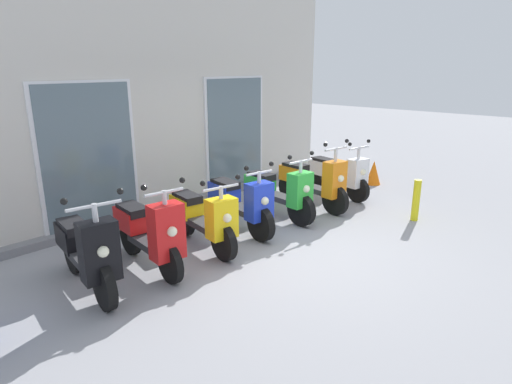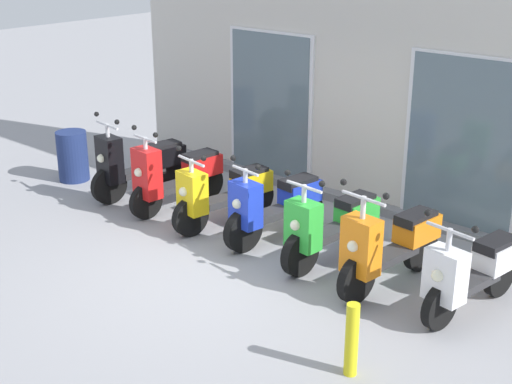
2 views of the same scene
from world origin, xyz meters
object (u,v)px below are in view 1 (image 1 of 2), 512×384
scooter_black (86,251)px  scooter_green (278,192)px  traffic_cone (374,173)px  scooter_yellow (202,217)px  scooter_blue (240,203)px  scooter_orange (313,182)px  curb_bollard (416,200)px  scooter_red (149,231)px  scooter_white (338,174)px

scooter_black → scooter_green: 3.39m
scooter_green → traffic_cone: size_ratio=3.13×
scooter_yellow → scooter_blue: (0.81, 0.06, 0.01)m
scooter_blue → scooter_orange: 1.73m
scooter_yellow → curb_bollard: 3.60m
scooter_red → curb_bollard: 4.39m
scooter_black → scooter_white: 5.16m
scooter_white → traffic_cone: size_ratio=2.93×
traffic_cone → scooter_red: bearing=179.3°
scooter_blue → scooter_green: bearing=-1.7°
scooter_black → curb_bollard: (4.85, -1.75, -0.14)m
scooter_black → scooter_blue: 2.51m
scooter_black → traffic_cone: (6.45, -0.11, -0.23)m
scooter_orange → scooter_white: bearing=4.0°
scooter_yellow → scooter_green: bearing=1.0°
scooter_green → scooter_white: (1.77, -0.05, 0.00)m
scooter_white → scooter_green: bearing=178.5°
scooter_yellow → scooter_orange: scooter_orange is taller
scooter_green → scooter_red: bearing=-178.6°
scooter_green → scooter_blue: bearing=178.3°
scooter_blue → traffic_cone: (3.95, -0.16, -0.21)m
traffic_cone → scooter_black: bearing=179.0°
scooter_yellow → scooter_green: (1.69, 0.03, 0.00)m
scooter_black → curb_bollard: 5.15m
scooter_blue → scooter_red: bearing=-177.0°
scooter_blue → scooter_white: size_ratio=1.04×
scooter_orange → scooter_white: size_ratio=1.08×
scooter_blue → scooter_black: bearing=-178.9°
scooter_blue → traffic_cone: bearing=-2.3°
scooter_red → scooter_green: size_ratio=0.96×
scooter_yellow → scooter_green: size_ratio=0.99×
scooter_white → curb_bollard: size_ratio=2.17×
scooter_yellow → scooter_red: bearing=-177.9°
scooter_black → curb_bollard: size_ratio=2.32×
scooter_orange → curb_bollard: bearing=-69.6°
scooter_blue → scooter_green: scooter_green is taller
scooter_yellow → scooter_blue: bearing=4.0°
scooter_red → scooter_yellow: scooter_red is taller
scooter_black → scooter_red: scooter_black is taller
scooter_green → traffic_cone: bearing=-2.5°
scooter_black → scooter_green: bearing=0.4°
scooter_blue → scooter_white: scooter_white is taller
scooter_yellow → traffic_cone: (4.76, -0.10, -0.19)m
scooter_yellow → scooter_orange: (2.53, -0.08, 0.04)m
scooter_green → curb_bollard: bearing=-50.5°
scooter_yellow → traffic_cone: scooter_yellow is taller
scooter_red → scooter_green: 2.59m
traffic_cone → scooter_orange: bearing=179.5°
scooter_blue → scooter_green: (0.88, -0.03, -0.01)m
scooter_red → curb_bollard: size_ratio=2.24×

